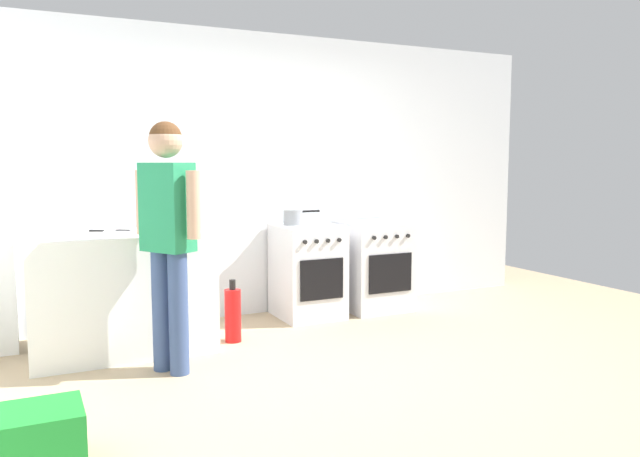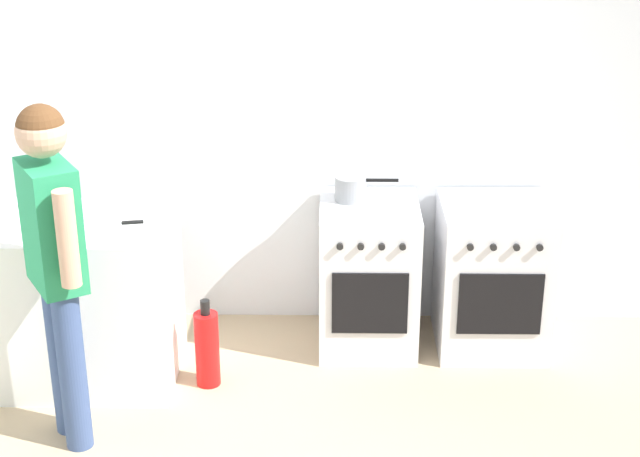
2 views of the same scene
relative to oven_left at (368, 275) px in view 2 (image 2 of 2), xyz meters
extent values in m
cube|color=silver|center=(-0.35, 0.37, 0.87)|extent=(6.00, 0.10, 2.60)
cube|color=white|center=(-1.70, -0.38, 0.02)|extent=(1.30, 0.70, 0.90)
cube|color=silver|center=(0.00, 0.00, 0.00)|extent=(0.55, 0.60, 0.85)
cube|color=black|center=(0.00, -0.30, -0.03)|extent=(0.41, 0.01, 0.36)
cylinder|color=black|center=(-0.12, -0.12, 0.42)|extent=(0.18, 0.18, 0.01)
cylinder|color=black|center=(0.12, -0.12, 0.42)|extent=(0.18, 0.18, 0.01)
cylinder|color=black|center=(-0.12, 0.12, 0.42)|extent=(0.18, 0.18, 0.01)
cylinder|color=black|center=(0.12, 0.12, 0.42)|extent=(0.18, 0.18, 0.01)
cylinder|color=black|center=(-0.17, -0.31, 0.31)|extent=(0.04, 0.02, 0.04)
cylinder|color=black|center=(-0.06, -0.31, 0.31)|extent=(0.04, 0.02, 0.04)
cylinder|color=black|center=(0.06, -0.31, 0.31)|extent=(0.04, 0.02, 0.04)
cylinder|color=black|center=(0.17, -0.31, 0.31)|extent=(0.04, 0.02, 0.04)
cube|color=silver|center=(0.70, 0.00, 0.00)|extent=(0.61, 0.60, 0.85)
cube|color=black|center=(0.70, -0.30, -0.03)|extent=(0.46, 0.01, 0.36)
cylinder|color=black|center=(0.57, -0.12, 0.42)|extent=(0.19, 0.19, 0.01)
cylinder|color=black|center=(0.84, -0.12, 0.42)|extent=(0.19, 0.19, 0.01)
cylinder|color=black|center=(0.57, 0.12, 0.42)|extent=(0.19, 0.19, 0.01)
cylinder|color=black|center=(0.84, 0.12, 0.42)|extent=(0.19, 0.19, 0.01)
cylinder|color=black|center=(0.52, -0.31, 0.31)|extent=(0.04, 0.02, 0.04)
cylinder|color=black|center=(0.64, -0.31, 0.31)|extent=(0.04, 0.02, 0.04)
cylinder|color=black|center=(0.76, -0.31, 0.31)|extent=(0.04, 0.02, 0.04)
cylinder|color=black|center=(0.89, -0.31, 0.31)|extent=(0.04, 0.02, 0.04)
cylinder|color=gray|center=(-0.11, 0.09, 0.49)|extent=(0.17, 0.17, 0.14)
cylinder|color=black|center=(0.07, 0.09, 0.54)|extent=(0.18, 0.02, 0.02)
cube|color=silver|center=(-1.34, -0.41, 0.48)|extent=(0.10, 0.04, 0.01)
cube|color=black|center=(-1.23, -0.40, 0.48)|extent=(0.11, 0.04, 0.01)
cube|color=silver|center=(-1.51, -0.34, 0.48)|extent=(0.22, 0.16, 0.01)
cube|color=black|center=(-1.66, -0.24, 0.48)|extent=(0.11, 0.08, 0.01)
cube|color=silver|center=(-1.70, -0.26, 0.48)|extent=(0.20, 0.12, 0.01)
cube|color=black|center=(-1.84, -0.19, 0.48)|extent=(0.11, 0.07, 0.01)
cylinder|color=#384C7A|center=(-1.43, -1.05, -0.01)|extent=(0.13, 0.13, 0.83)
cylinder|color=#384C7A|center=(-1.51, -0.92, -0.01)|extent=(0.13, 0.13, 0.83)
cube|color=#268C59|center=(-1.47, -0.98, 0.70)|extent=(0.35, 0.39, 0.59)
cylinder|color=tan|center=(-1.35, -1.19, 0.73)|extent=(0.09, 0.09, 0.44)
cylinder|color=tan|center=(-1.60, -0.78, 0.73)|extent=(0.09, 0.09, 0.44)
sphere|color=tan|center=(-1.47, -0.98, 1.14)|extent=(0.23, 0.23, 0.23)
sphere|color=brown|center=(-1.47, -0.98, 1.16)|extent=(0.21, 0.21, 0.21)
cylinder|color=red|center=(-0.87, -0.48, -0.22)|extent=(0.13, 0.13, 0.42)
cylinder|color=black|center=(-0.87, -0.48, 0.03)|extent=(0.05, 0.05, 0.08)
camera|label=1|loc=(-2.34, -5.14, 1.00)|focal=35.00mm
camera|label=2|loc=(-0.21, -5.04, 2.38)|focal=55.00mm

